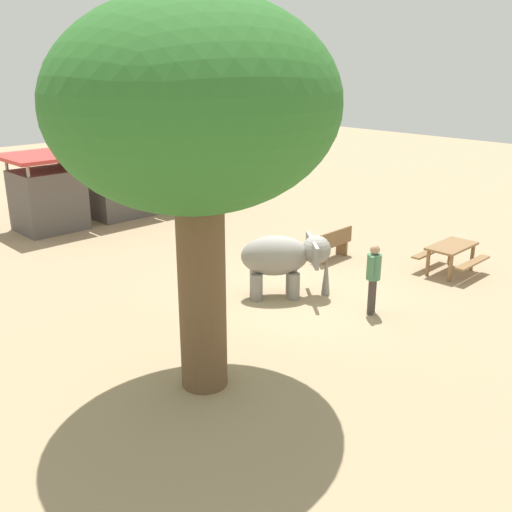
{
  "coord_description": "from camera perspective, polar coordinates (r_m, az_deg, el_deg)",
  "views": [
    {
      "loc": [
        -9.76,
        -8.79,
        5.49
      ],
      "look_at": [
        -0.13,
        1.22,
        0.8
      ],
      "focal_mm": 41.42,
      "sensor_mm": 36.0,
      "label": 1
    }
  ],
  "objects": [
    {
      "name": "ground_plane",
      "position": [
        14.24,
        3.8,
        -4.08
      ],
      "size": [
        60.0,
        60.0,
        0.0
      ],
      "primitive_type": "plane",
      "color": "tan"
    },
    {
      "name": "wooden_bench",
      "position": [
        16.89,
        7.43,
        1.2
      ],
      "size": [
        1.41,
        0.45,
        0.88
      ],
      "rotation": [
        0.0,
        0.0,
        0.03
      ],
      "color": "brown",
      "rests_on": "ground_plane"
    },
    {
      "name": "market_stall_green",
      "position": [
        23.31,
        -7.79,
        7.73
      ],
      "size": [
        2.5,
        2.5,
        2.52
      ],
      "color": "#59514C",
      "rests_on": "ground_plane"
    },
    {
      "name": "market_stall_orange",
      "position": [
        21.91,
        -13.29,
        6.7
      ],
      "size": [
        2.5,
        2.5,
        2.52
      ],
      "color": "#59514C",
      "rests_on": "ground_plane"
    },
    {
      "name": "shade_tree_main",
      "position": [
        9.28,
        -5.77,
        13.72
      ],
      "size": [
        4.68,
        4.29,
        6.47
      ],
      "color": "brown",
      "rests_on": "ground_plane"
    },
    {
      "name": "person_handler",
      "position": [
        13.31,
        11.27,
        -1.68
      ],
      "size": [
        0.48,
        0.32,
        1.62
      ],
      "rotation": [
        0.0,
        0.0,
        1.94
      ],
      "color": "#3F3833",
      "rests_on": "ground_plane"
    },
    {
      "name": "picnic_table_near",
      "position": [
        16.49,
        18.33,
        0.38
      ],
      "size": [
        1.53,
        1.51,
        0.78
      ],
      "rotation": [
        0.0,
        0.0,
        0.02
      ],
      "color": "olive",
      "rests_on": "ground_plane"
    },
    {
      "name": "market_stall_red",
      "position": [
        20.74,
        -19.46,
        5.48
      ],
      "size": [
        2.5,
        2.5,
        2.52
      ],
      "color": "#59514C",
      "rests_on": "ground_plane"
    },
    {
      "name": "elephant",
      "position": [
        14.03,
        2.74,
        -0.18
      ],
      "size": [
        2.07,
        1.99,
        1.51
      ],
      "rotation": [
        0.0,
        0.0,
        5.59
      ],
      "color": "gray",
      "rests_on": "ground_plane"
    }
  ]
}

